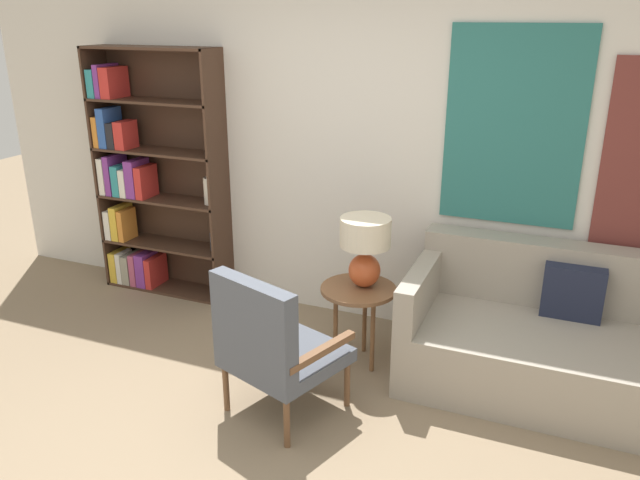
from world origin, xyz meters
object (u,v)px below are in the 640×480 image
object	(u,v)px
bookshelf	(145,182)
couch	(566,343)
armchair	(271,342)
table_lamp	(365,245)
side_table	(358,296)

from	to	relation	value
bookshelf	couch	size ratio (longest dim) A/B	1.03
armchair	couch	bearing A→B (deg)	32.48
couch	table_lamp	size ratio (longest dim) A/B	4.13
bookshelf	side_table	distance (m)	2.13
bookshelf	table_lamp	distance (m)	2.11
bookshelf	table_lamp	bearing A→B (deg)	-13.07
table_lamp	couch	bearing A→B (deg)	7.64
bookshelf	table_lamp	xyz separation A→B (m)	(2.05, -0.48, -0.08)
bookshelf	side_table	xyz separation A→B (m)	(2.02, -0.51, -0.43)
couch	table_lamp	distance (m)	1.37
couch	side_table	bearing A→B (deg)	-170.82
side_table	table_lamp	bearing A→B (deg)	56.99
table_lamp	side_table	bearing A→B (deg)	-123.01
bookshelf	armchair	bearing A→B (deg)	-35.78
table_lamp	armchair	bearing A→B (deg)	-108.79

